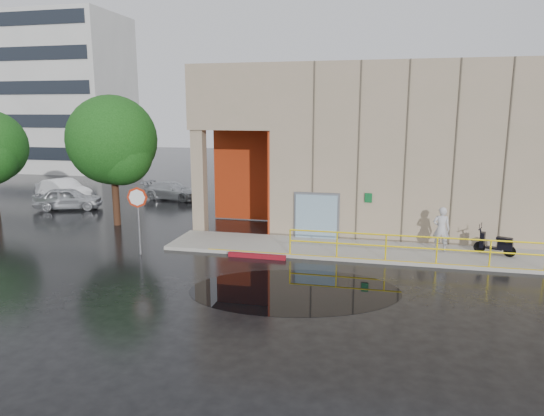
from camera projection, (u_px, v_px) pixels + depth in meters
The scene contains 14 objects.
ground at pixel (288, 284), 16.70m from camera, with size 120.00×120.00×0.00m, color black.
sidewalk at pixel (402, 253), 20.14m from camera, with size 20.00×3.00×0.15m, color gray.
building at pixel (423, 144), 25.30m from camera, with size 20.00×10.17×8.00m.
guardrail at pixel (411, 248), 18.67m from camera, with size 9.56×0.06×1.03m.
distant_building at pixel (64, 95), 48.01m from camera, with size 12.00×8.08×15.00m.
person at pixel (441, 229), 20.00m from camera, with size 0.68×0.45×1.87m, color #B5B5BA.
scooter at pixel (496, 238), 19.50m from camera, with size 1.63×1.06×1.23m.
stop_sign at pixel (138, 206), 19.80m from camera, with size 0.85×0.18×2.84m.
red_curb at pixel (257, 256), 19.67m from camera, with size 2.40×0.18×0.18m, color maroon.
puddle at pixel (295, 291), 16.10m from camera, with size 7.04×4.33×0.01m, color black.
car_a at pixel (68, 198), 29.40m from camera, with size 1.59×3.94×1.34m, color silver.
car_b at pixel (64, 190), 32.11m from camera, with size 1.55×4.46×1.47m, color white.
car_c at pixel (172, 191), 32.74m from camera, with size 1.68×4.13×1.20m, color #AFB2B6.
tree_near at pixel (114, 144), 24.56m from camera, with size 4.53×4.53×6.69m.
Camera 1 is at (2.94, -15.60, 5.85)m, focal length 32.00 mm.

